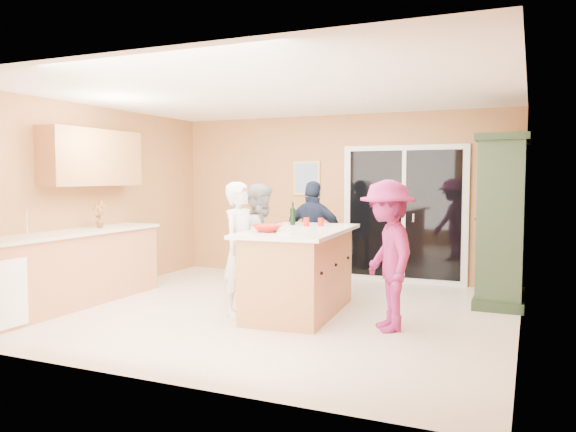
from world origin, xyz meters
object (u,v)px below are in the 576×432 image
at_px(green_hutch, 502,223).
at_px(kitchen_island, 299,274).
at_px(woman_navy, 314,237).
at_px(woman_magenta, 387,255).
at_px(woman_white, 241,249).
at_px(woman_grey, 262,242).

bearing_deg(green_hutch, kitchen_island, -145.95).
distance_m(woman_navy, woman_magenta, 2.08).
xyz_separation_m(woman_white, woman_grey, (-0.13, 0.81, -0.02)).
bearing_deg(woman_magenta, woman_white, -118.83).
height_order(kitchen_island, woman_magenta, woman_magenta).
bearing_deg(woman_navy, woman_grey, 54.25).
distance_m(kitchen_island, green_hutch, 2.68).
bearing_deg(woman_magenta, woman_navy, -166.55).
distance_m(green_hutch, woman_white, 3.32).
height_order(kitchen_island, green_hutch, green_hutch).
relative_size(woman_navy, woman_magenta, 0.98).
height_order(woman_white, woman_navy, woman_navy).
distance_m(kitchen_island, woman_white, 0.76).
bearing_deg(green_hutch, woman_white, -146.90).
height_order(woman_white, woman_magenta, woman_magenta).
bearing_deg(woman_navy, green_hutch, -177.77).
xyz_separation_m(kitchen_island, green_hutch, (2.17, 1.47, 0.57)).
bearing_deg(woman_magenta, woman_grey, -142.42).
bearing_deg(kitchen_island, woman_grey, 143.34).
relative_size(woman_grey, woman_magenta, 0.96).
distance_m(woman_white, woman_magenta, 1.74).
height_order(green_hutch, woman_white, green_hutch).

